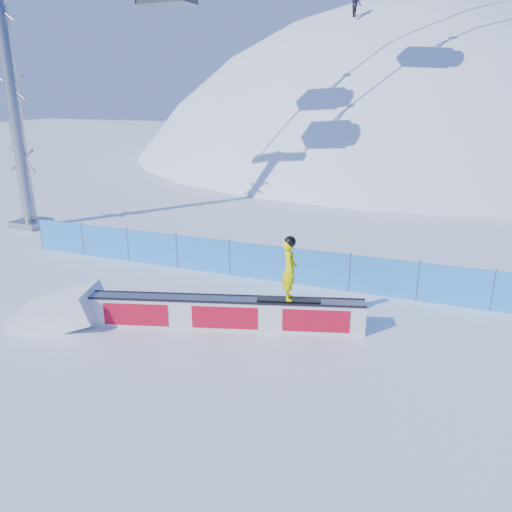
% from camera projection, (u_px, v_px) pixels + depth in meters
% --- Properties ---
extents(ground, '(160.00, 160.00, 0.00)m').
position_uv_depth(ground, '(269.00, 354.00, 11.76)').
color(ground, white).
rests_on(ground, ground).
extents(snow_hill, '(64.00, 64.00, 64.00)m').
position_uv_depth(snow_hill, '(396.00, 320.00, 54.63)').
color(snow_hill, white).
rests_on(snow_hill, ground).
extents(safety_fence, '(22.05, 0.05, 1.30)m').
position_uv_depth(safety_fence, '(318.00, 269.00, 15.56)').
color(safety_fence, '#2A86E5').
rests_on(safety_fence, ground).
extents(rail_box, '(6.97, 2.49, 0.85)m').
position_uv_depth(rail_box, '(226.00, 313.00, 12.90)').
color(rail_box, silver).
rests_on(rail_box, ground).
extents(snow_ramp, '(2.52, 1.96, 1.38)m').
position_uv_depth(snow_ramp, '(62.00, 322.00, 13.37)').
color(snow_ramp, white).
rests_on(snow_ramp, ground).
extents(snowboarder, '(1.63, 0.74, 1.69)m').
position_uv_depth(snowboarder, '(290.00, 269.00, 12.38)').
color(snowboarder, black).
rests_on(snowboarder, rail_box).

